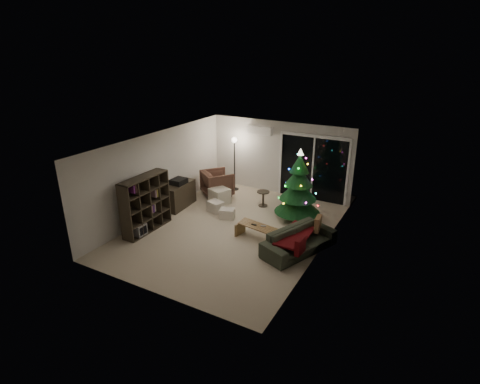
% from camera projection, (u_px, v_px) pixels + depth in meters
% --- Properties ---
extents(room, '(6.50, 7.51, 2.60)m').
position_uv_depth(room, '(270.00, 182.00, 11.10)').
color(room, beige).
rests_on(room, ground).
extents(bookshelf, '(0.90, 1.61, 1.57)m').
position_uv_depth(bookshelf, '(140.00, 203.00, 10.27)').
color(bookshelf, '#29241F').
rests_on(bookshelf, floor).
extents(media_cabinet, '(0.56, 1.27, 0.78)m').
position_uv_depth(media_cabinet, '(180.00, 195.00, 11.82)').
color(media_cabinet, '#29241F').
rests_on(media_cabinet, floor).
extents(stereo, '(0.39, 0.47, 0.17)m').
position_uv_depth(stereo, '(179.00, 181.00, 11.65)').
color(stereo, black).
rests_on(stereo, media_cabinet).
extents(armchair, '(1.31, 1.32, 0.86)m').
position_uv_depth(armchair, '(217.00, 183.00, 12.74)').
color(armchair, '#44312B').
rests_on(armchair, floor).
extents(ottoman, '(0.71, 0.71, 0.49)m').
position_uv_depth(ottoman, '(220.00, 196.00, 12.15)').
color(ottoman, '#C2B596').
rests_on(ottoman, floor).
extents(cardboard_box_a, '(0.55, 0.47, 0.33)m').
position_uv_depth(cardboard_box_a, '(215.00, 206.00, 11.56)').
color(cardboard_box_a, silver).
rests_on(cardboard_box_a, floor).
extents(cardboard_box_b, '(0.50, 0.44, 0.29)m').
position_uv_depth(cardboard_box_b, '(227.00, 214.00, 11.11)').
color(cardboard_box_b, silver).
rests_on(cardboard_box_b, floor).
extents(side_table, '(0.45, 0.45, 0.50)m').
position_uv_depth(side_table, '(263.00, 199.00, 11.92)').
color(side_table, '#29241F').
rests_on(side_table, floor).
extents(floor_lamp, '(0.29, 0.29, 1.83)m').
position_uv_depth(floor_lamp, '(235.00, 165.00, 13.06)').
color(floor_lamp, black).
rests_on(floor_lamp, floor).
extents(sofa, '(1.50, 2.17, 0.59)m').
position_uv_depth(sofa, '(299.00, 240.00, 9.27)').
color(sofa, '#363F2F').
rests_on(sofa, floor).
extents(sofa_throw, '(0.63, 1.46, 0.05)m').
position_uv_depth(sofa_throw, '(296.00, 235.00, 9.27)').
color(sofa_throw, '#5D0A0C').
rests_on(sofa_throw, sofa).
extents(cushion_a, '(0.15, 0.40, 0.39)m').
position_uv_depth(cushion_a, '(318.00, 224.00, 9.61)').
color(cushion_a, '#86603F').
rests_on(cushion_a, sofa).
extents(cushion_b, '(0.14, 0.40, 0.39)m').
position_uv_depth(cushion_b, '(300.00, 246.00, 8.54)').
color(cushion_b, '#5D0A0C').
rests_on(cushion_b, sofa).
extents(coffee_table, '(1.26, 0.63, 0.38)m').
position_uv_depth(coffee_table, '(259.00, 233.00, 9.89)').
color(coffee_table, olive).
rests_on(coffee_table, floor).
extents(remote_a, '(0.15, 0.05, 0.02)m').
position_uv_depth(remote_a, '(254.00, 225.00, 9.88)').
color(remote_a, black).
rests_on(remote_a, coffee_table).
extents(remote_b, '(0.15, 0.09, 0.02)m').
position_uv_depth(remote_b, '(263.00, 226.00, 9.81)').
color(remote_b, slate).
rests_on(remote_b, coffee_table).
extents(christmas_tree, '(1.38, 1.38, 2.15)m').
position_uv_depth(christmas_tree, '(298.00, 185.00, 10.71)').
color(christmas_tree, '#18411E').
rests_on(christmas_tree, floor).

